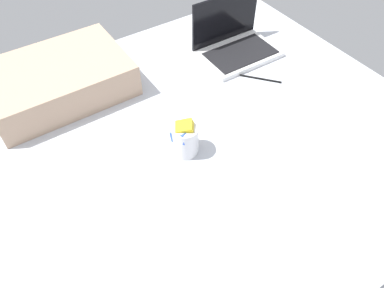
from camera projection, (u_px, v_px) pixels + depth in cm
name	position (u px, v px, depth cm)	size (l,w,h in cm)	color
bed_mattress	(178.00, 161.00, 134.64)	(180.00, 140.00, 18.00)	#B7BCC6
laptop	(235.00, 43.00, 160.96)	(33.30, 23.43, 23.00)	silver
snack_cup	(185.00, 138.00, 121.77)	(9.67, 9.00, 14.02)	silver
pillow	(58.00, 80.00, 141.17)	(52.00, 36.00, 13.00)	tan
charger_cable	(261.00, 79.00, 151.34)	(17.00, 0.60, 0.60)	black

